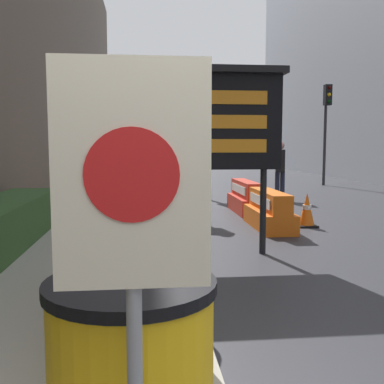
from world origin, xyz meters
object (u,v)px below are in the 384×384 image
object	(u,v)px
barrel_drum_back	(135,258)
warning_sign	(133,217)
barrel_drum_foreground	(132,364)
traffic_light_far_side	(327,113)
barrel_drum_middle	(135,294)
traffic_cone_far	(307,210)
jersey_barrier_orange_far	(269,212)
traffic_cone_mid	(199,189)
pedestrian_worker	(195,179)
message_board	(202,120)
traffic_cone_near	(196,193)
traffic_light_near_curb	(186,116)
pedestrian_passerby	(280,166)
jersey_barrier_red_striped	(245,198)

from	to	relation	value
barrel_drum_back	warning_sign	bearing A→B (deg)	-88.72
barrel_drum_foreground	traffic_light_far_side	distance (m)	17.91
barrel_drum_middle	warning_sign	world-z (taller)	warning_sign
barrel_drum_foreground	barrel_drum_back	size ratio (longest dim) A/B	1.00
traffic_cone_far	barrel_drum_foreground	bearing A→B (deg)	-117.01
jersey_barrier_orange_far	traffic_cone_mid	bearing A→B (deg)	99.33
jersey_barrier_orange_far	pedestrian_worker	distance (m)	1.76
message_board	traffic_cone_near	size ratio (longest dim) A/B	4.08
barrel_drum_foreground	jersey_barrier_orange_far	world-z (taller)	barrel_drum_foreground
traffic_light_near_curb	pedestrian_passerby	xyz separation A→B (m)	(2.70, -2.16, -1.65)
barrel_drum_middle	pedestrian_passerby	world-z (taller)	pedestrian_passerby
warning_sign	traffic_light_far_side	distance (m)	18.33
traffic_light_near_curb	barrel_drum_middle	bearing A→B (deg)	-97.09
message_board	traffic_cone_near	world-z (taller)	message_board
traffic_cone_near	pedestrian_passerby	bearing A→B (deg)	17.46
traffic_cone_far	traffic_light_far_side	size ratio (longest dim) A/B	0.17
traffic_cone_near	traffic_light_near_curb	size ratio (longest dim) A/B	0.19
barrel_drum_middle	traffic_light_near_curb	distance (m)	12.55
barrel_drum_foreground	traffic_cone_near	world-z (taller)	barrel_drum_foreground
jersey_barrier_orange_far	pedestrian_worker	world-z (taller)	pedestrian_worker
traffic_light_far_side	pedestrian_worker	bearing A→B (deg)	-127.13
pedestrian_worker	barrel_drum_middle	bearing A→B (deg)	100.66
traffic_light_far_side	pedestrian_worker	size ratio (longest dim) A/B	2.56
jersey_barrier_red_striped	pedestrian_worker	bearing A→B (deg)	-136.20
jersey_barrier_red_striped	traffic_light_far_side	size ratio (longest dim) A/B	0.46
warning_sign	traffic_cone_mid	size ratio (longest dim) A/B	2.97
barrel_drum_foreground	traffic_light_far_side	size ratio (longest dim) A/B	0.21
traffic_cone_mid	traffic_light_far_side	xyz separation A→B (m)	(5.88, 4.27, 2.71)
barrel_drum_foreground	traffic_light_near_curb	size ratio (longest dim) A/B	0.24
jersey_barrier_orange_far	message_board	bearing A→B (deg)	-127.99
message_board	traffic_light_far_side	xyz separation A→B (m)	(6.71, 11.50, 0.96)
traffic_light_far_side	message_board	bearing A→B (deg)	-120.26
barrel_drum_back	jersey_barrier_red_striped	bearing A→B (deg)	68.37
traffic_cone_mid	traffic_light_near_curb	size ratio (longest dim) A/B	0.17
message_board	jersey_barrier_orange_far	size ratio (longest dim) A/B	1.50
traffic_cone_far	pedestrian_passerby	xyz separation A→B (m)	(0.80, 4.51, 0.71)
barrel_drum_foreground	barrel_drum_middle	bearing A→B (deg)	90.12
traffic_light_far_side	pedestrian_passerby	xyz separation A→B (m)	(-3.42, -4.79, -1.96)
barrel_drum_foreground	jersey_barrier_red_striped	bearing A→B (deg)	73.60
pedestrian_passerby	warning_sign	bearing A→B (deg)	176.91
barrel_drum_back	pedestrian_passerby	distance (m)	9.99
warning_sign	pedestrian_passerby	size ratio (longest dim) A/B	1.05
pedestrian_worker	traffic_light_near_curb	bearing A→B (deg)	-72.27
warning_sign	traffic_light_far_side	world-z (taller)	traffic_light_far_side
warning_sign	jersey_barrier_orange_far	world-z (taller)	warning_sign
jersey_barrier_red_striped	traffic_cone_near	world-z (taller)	jersey_barrier_red_striped
barrel_drum_foreground	barrel_drum_back	xyz separation A→B (m)	(-0.03, 2.20, 0.00)
traffic_cone_mid	traffic_light_far_side	bearing A→B (deg)	35.99
barrel_drum_middle	message_board	xyz separation A→B (m)	(0.94, 3.41, 1.49)
traffic_cone_far	pedestrian_passerby	bearing A→B (deg)	79.90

